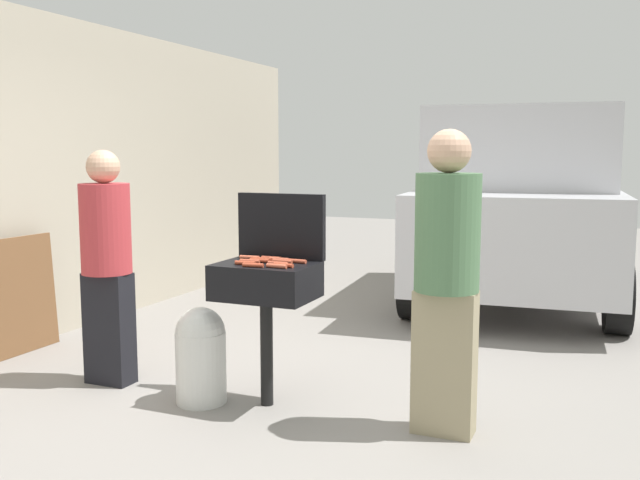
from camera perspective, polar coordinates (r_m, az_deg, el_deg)
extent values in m
plane|color=gray|center=(4.71, -2.98, -12.55)|extent=(24.00, 24.00, 0.00)
cube|color=#B2A893|center=(6.75, -19.57, 4.96)|extent=(0.24, 8.00, 2.75)
cylinder|color=black|center=(4.46, -4.37, -9.07)|extent=(0.08, 0.08, 0.68)
cube|color=black|center=(4.35, -4.43, -3.34)|extent=(0.60, 0.44, 0.22)
cube|color=black|center=(4.50, -3.18, 1.13)|extent=(0.60, 0.05, 0.42)
cylinder|color=#B74C33|center=(4.24, -3.44, -1.94)|extent=(0.13, 0.03, 0.03)
cylinder|color=#C6593D|center=(4.40, -3.38, -1.60)|extent=(0.13, 0.03, 0.03)
cylinder|color=#B74C33|center=(4.34, -5.74, -1.74)|extent=(0.13, 0.04, 0.03)
cylinder|color=#AD4228|center=(4.36, -4.96, -1.68)|extent=(0.13, 0.03, 0.03)
cylinder|color=#C6593D|center=(4.15, -3.55, -2.13)|extent=(0.13, 0.03, 0.03)
cylinder|color=#C6593D|center=(4.50, -5.76, -1.42)|extent=(0.13, 0.04, 0.03)
cylinder|color=#AD4228|center=(4.42, -4.78, -1.57)|extent=(0.13, 0.03, 0.03)
cylinder|color=#B74C33|center=(4.33, -1.92, -1.73)|extent=(0.13, 0.03, 0.03)
cylinder|color=#B74C33|center=(4.32, -3.09, -1.76)|extent=(0.13, 0.03, 0.03)
cylinder|color=#AD4228|center=(4.28, -6.12, -1.88)|extent=(0.13, 0.04, 0.03)
cylinder|color=#B74C33|center=(4.46, -4.00, -1.48)|extent=(0.13, 0.03, 0.03)
cylinder|color=#AD4228|center=(4.18, -2.99, -2.06)|extent=(0.13, 0.04, 0.03)
cylinder|color=#AD4228|center=(4.19, -5.48, -2.05)|extent=(0.13, 0.04, 0.03)
cylinder|color=silver|center=(4.58, -9.67, -10.18)|extent=(0.32, 0.32, 0.46)
sphere|color=silver|center=(4.52, -9.73, -7.39)|extent=(0.31, 0.31, 0.31)
cube|color=black|center=(5.06, -16.79, -6.90)|extent=(0.32, 0.18, 0.77)
cylinder|color=#B23338|center=(4.94, -17.08, 0.89)|extent=(0.34, 0.34, 0.61)
sphere|color=tan|center=(4.91, -17.26, 5.73)|extent=(0.22, 0.22, 0.22)
cube|color=gray|center=(4.06, 10.11, -9.78)|extent=(0.34, 0.19, 0.82)
cylinder|color=#4C724C|center=(3.91, 10.35, 0.61)|extent=(0.36, 0.36, 0.65)
sphere|color=tan|center=(3.89, 10.49, 7.14)|extent=(0.24, 0.24, 0.24)
cube|color=#B7B7BC|center=(8.11, 16.01, 1.11)|extent=(2.25, 4.54, 0.90)
cube|color=#B7B7BC|center=(7.87, 16.17, 7.13)|extent=(1.96, 2.73, 0.80)
cylinder|color=black|center=(6.67, 23.12, -4.36)|extent=(0.27, 0.66, 0.64)
cylinder|color=black|center=(6.75, 7.66, -3.71)|extent=(0.27, 0.66, 0.64)
cylinder|color=black|center=(9.71, 21.62, -0.84)|extent=(0.27, 0.66, 0.64)
cylinder|color=black|center=(9.76, 10.99, -0.42)|extent=(0.27, 0.66, 0.64)
cube|color=brown|center=(5.96, -23.89, -4.32)|extent=(0.08, 0.90, 0.93)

